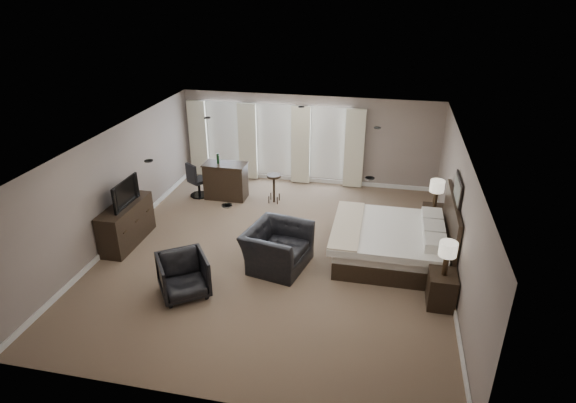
% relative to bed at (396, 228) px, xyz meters
% --- Properties ---
extents(room, '(7.60, 8.60, 2.64)m').
position_rel_bed_xyz_m(room, '(-2.58, -0.26, 0.54)').
color(room, brown).
rests_on(room, ground).
extents(window_bay, '(5.25, 0.20, 2.30)m').
position_rel_bed_xyz_m(window_bay, '(-3.58, 3.84, 0.44)').
color(window_bay, silver).
rests_on(window_bay, room).
extents(bed, '(2.40, 2.29, 1.53)m').
position_rel_bed_xyz_m(bed, '(0.00, 0.00, 0.00)').
color(bed, silver).
rests_on(bed, ground).
extents(nightstand_near, '(0.50, 0.61, 0.67)m').
position_rel_bed_xyz_m(nightstand_near, '(0.89, -1.45, -0.43)').
color(nightstand_near, black).
rests_on(nightstand_near, ground).
extents(nightstand_far, '(0.49, 0.60, 0.66)m').
position_rel_bed_xyz_m(nightstand_far, '(0.89, 1.45, -0.44)').
color(nightstand_far, black).
rests_on(nightstand_far, ground).
extents(lamp_near, '(0.33, 0.33, 0.67)m').
position_rel_bed_xyz_m(lamp_near, '(0.89, -1.45, 0.24)').
color(lamp_near, beige).
rests_on(lamp_near, nightstand_near).
extents(lamp_far, '(0.34, 0.34, 0.69)m').
position_rel_bed_xyz_m(lamp_far, '(0.89, 1.45, 0.24)').
color(lamp_far, beige).
rests_on(lamp_far, nightstand_far).
extents(wall_art, '(0.04, 0.96, 0.56)m').
position_rel_bed_xyz_m(wall_art, '(1.12, 0.00, 0.99)').
color(wall_art, slate).
rests_on(wall_art, room).
extents(dresser, '(0.54, 1.67, 0.97)m').
position_rel_bed_xyz_m(dresser, '(-6.03, -0.53, -0.28)').
color(dresser, black).
rests_on(dresser, ground).
extents(tv, '(0.60, 1.05, 0.14)m').
position_rel_bed_xyz_m(tv, '(-6.03, -0.53, 0.27)').
color(tv, black).
rests_on(tv, dresser).
extents(armchair_near, '(1.15, 1.51, 1.18)m').
position_rel_bed_xyz_m(armchair_near, '(-2.42, -0.77, -0.17)').
color(armchair_near, black).
rests_on(armchair_near, ground).
extents(armchair_far, '(1.21, 1.19, 0.92)m').
position_rel_bed_xyz_m(armchair_far, '(-3.95, -2.14, -0.31)').
color(armchair_far, black).
rests_on(armchair_far, ground).
extents(bar_counter, '(1.17, 0.61, 1.02)m').
position_rel_bed_xyz_m(bar_counter, '(-4.60, 2.32, -0.25)').
color(bar_counter, black).
rests_on(bar_counter, ground).
extents(bar_stool_left, '(0.44, 0.44, 0.75)m').
position_rel_bed_xyz_m(bar_stool_left, '(-4.43, 2.59, -0.39)').
color(bar_stool_left, black).
rests_on(bar_stool_left, ground).
extents(bar_stool_right, '(0.47, 0.47, 0.80)m').
position_rel_bed_xyz_m(bar_stool_right, '(-3.24, 2.33, -0.36)').
color(bar_stool_right, black).
rests_on(bar_stool_right, ground).
extents(desk_chair, '(0.71, 0.71, 1.00)m').
position_rel_bed_xyz_m(desk_chair, '(-5.39, 2.28, -0.26)').
color(desk_chair, black).
rests_on(desk_chair, ground).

